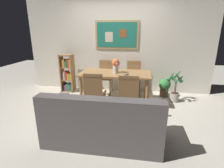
{
  "coord_description": "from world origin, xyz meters",
  "views": [
    {
      "loc": [
        0.62,
        -3.49,
        1.72
      ],
      "look_at": [
        0.08,
        -0.07,
        0.65
      ],
      "focal_mm": 28.09,
      "sensor_mm": 36.0,
      "label": 1
    }
  ],
  "objects_px": {
    "leather_couch": "(103,124)",
    "bookshelf": "(68,74)",
    "potted_palm": "(175,88)",
    "tv_remote": "(126,75)",
    "dining_table": "(115,77)",
    "flower_vase": "(116,65)",
    "dining_chair_far_left": "(106,74)",
    "dining_chair_near_right": "(129,93)",
    "dining_chair_far_right": "(134,75)",
    "dining_chair_near_left": "(94,90)",
    "potted_ivy": "(165,86)"
  },
  "relations": [
    {
      "from": "leather_couch",
      "to": "bookshelf",
      "type": "bearing_deg",
      "value": 123.67
    },
    {
      "from": "dining_chair_near_left",
      "to": "dining_chair_near_right",
      "type": "relative_size",
      "value": 1.0
    },
    {
      "from": "dining_chair_far_right",
      "to": "potted_ivy",
      "type": "bearing_deg",
      "value": -6.74
    },
    {
      "from": "potted_palm",
      "to": "flower_vase",
      "type": "height_order",
      "value": "flower_vase"
    },
    {
      "from": "leather_couch",
      "to": "potted_palm",
      "type": "relative_size",
      "value": 2.23
    },
    {
      "from": "dining_chair_far_left",
      "to": "dining_chair_far_right",
      "type": "distance_m",
      "value": 0.78
    },
    {
      "from": "bookshelf",
      "to": "potted_ivy",
      "type": "xyz_separation_m",
      "value": [
        2.71,
        -0.02,
        -0.23
      ]
    },
    {
      "from": "potted_palm",
      "to": "flower_vase",
      "type": "xyz_separation_m",
      "value": [
        -1.44,
        -0.33,
        0.61
      ]
    },
    {
      "from": "potted_ivy",
      "to": "potted_palm",
      "type": "relative_size",
      "value": 0.61
    },
    {
      "from": "dining_table",
      "to": "dining_chair_far_left",
      "type": "height_order",
      "value": "dining_chair_far_left"
    },
    {
      "from": "dining_table",
      "to": "dining_chair_far_left",
      "type": "bearing_deg",
      "value": 117.6
    },
    {
      "from": "dining_chair_near_left",
      "to": "dining_chair_near_right",
      "type": "bearing_deg",
      "value": -3.75
    },
    {
      "from": "dining_chair_far_right",
      "to": "leather_couch",
      "type": "height_order",
      "value": "dining_chair_far_right"
    },
    {
      "from": "potted_ivy",
      "to": "dining_chair_near_left",
      "type": "bearing_deg",
      "value": -140.08
    },
    {
      "from": "dining_chair_far_left",
      "to": "leather_couch",
      "type": "xyz_separation_m",
      "value": [
        0.4,
        -2.31,
        -0.23
      ]
    },
    {
      "from": "dining_chair_near_left",
      "to": "tv_remote",
      "type": "xyz_separation_m",
      "value": [
        0.61,
        0.5,
        0.23
      ]
    },
    {
      "from": "potted_palm",
      "to": "tv_remote",
      "type": "distance_m",
      "value": 1.34
    },
    {
      "from": "leather_couch",
      "to": "bookshelf",
      "type": "relative_size",
      "value": 1.69
    },
    {
      "from": "bookshelf",
      "to": "potted_ivy",
      "type": "height_order",
      "value": "bookshelf"
    },
    {
      "from": "bookshelf",
      "to": "dining_chair_far_left",
      "type": "bearing_deg",
      "value": 3.49
    },
    {
      "from": "dining_chair_far_left",
      "to": "leather_couch",
      "type": "relative_size",
      "value": 0.51
    },
    {
      "from": "dining_chair_near_right",
      "to": "potted_palm",
      "type": "relative_size",
      "value": 1.13
    },
    {
      "from": "dining_table",
      "to": "bookshelf",
      "type": "height_order",
      "value": "bookshelf"
    },
    {
      "from": "dining_chair_near_left",
      "to": "bookshelf",
      "type": "distance_m",
      "value": 1.76
    },
    {
      "from": "dining_table",
      "to": "potted_ivy",
      "type": "bearing_deg",
      "value": 26.74
    },
    {
      "from": "dining_chair_far_right",
      "to": "flower_vase",
      "type": "xyz_separation_m",
      "value": [
        -0.4,
        -0.74,
        0.41
      ]
    },
    {
      "from": "dining_table",
      "to": "dining_chair_near_right",
      "type": "bearing_deg",
      "value": -63.33
    },
    {
      "from": "dining_chair_far_left",
      "to": "dining_chair_far_right",
      "type": "bearing_deg",
      "value": 0.8
    },
    {
      "from": "dining_chair_near_right",
      "to": "flower_vase",
      "type": "distance_m",
      "value": 0.91
    },
    {
      "from": "dining_chair_far_right",
      "to": "bookshelf",
      "type": "relative_size",
      "value": 0.85
    },
    {
      "from": "bookshelf",
      "to": "tv_remote",
      "type": "distance_m",
      "value": 1.96
    },
    {
      "from": "potted_ivy",
      "to": "tv_remote",
      "type": "relative_size",
      "value": 3.06
    },
    {
      "from": "dining_chair_near_left",
      "to": "dining_chair_far_right",
      "type": "bearing_deg",
      "value": 62.31
    },
    {
      "from": "dining_chair_far_right",
      "to": "potted_palm",
      "type": "relative_size",
      "value": 1.13
    },
    {
      "from": "dining_chair_far_left",
      "to": "flower_vase",
      "type": "distance_m",
      "value": 0.93
    },
    {
      "from": "dining_chair_near_left",
      "to": "dining_table",
      "type": "bearing_deg",
      "value": 64.23
    },
    {
      "from": "dining_table",
      "to": "flower_vase",
      "type": "height_order",
      "value": "flower_vase"
    },
    {
      "from": "flower_vase",
      "to": "dining_table",
      "type": "bearing_deg",
      "value": 128.71
    },
    {
      "from": "leather_couch",
      "to": "tv_remote",
      "type": "distance_m",
      "value": 1.5
    },
    {
      "from": "dining_table",
      "to": "potted_palm",
      "type": "distance_m",
      "value": 1.52
    },
    {
      "from": "dining_chair_far_left",
      "to": "dining_chair_near_right",
      "type": "xyz_separation_m",
      "value": [
        0.75,
        -1.46,
        0.0
      ]
    },
    {
      "from": "dining_chair_far_right",
      "to": "potted_palm",
      "type": "distance_m",
      "value": 1.14
    },
    {
      "from": "dining_chair_near_right",
      "to": "tv_remote",
      "type": "height_order",
      "value": "dining_chair_near_right"
    },
    {
      "from": "dining_table",
      "to": "tv_remote",
      "type": "distance_m",
      "value": 0.36
    },
    {
      "from": "potted_palm",
      "to": "flower_vase",
      "type": "bearing_deg",
      "value": -167.24
    },
    {
      "from": "dining_table",
      "to": "dining_chair_far_right",
      "type": "xyz_separation_m",
      "value": [
        0.41,
        0.73,
        -0.12
      ]
    },
    {
      "from": "dining_chair_near_right",
      "to": "tv_remote",
      "type": "bearing_deg",
      "value": 99.67
    },
    {
      "from": "dining_chair_far_left",
      "to": "bookshelf",
      "type": "distance_m",
      "value": 1.1
    },
    {
      "from": "dining_chair_near_left",
      "to": "flower_vase",
      "type": "relative_size",
      "value": 2.75
    },
    {
      "from": "dining_chair_near_left",
      "to": "potted_palm",
      "type": "height_order",
      "value": "dining_chair_near_left"
    }
  ]
}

